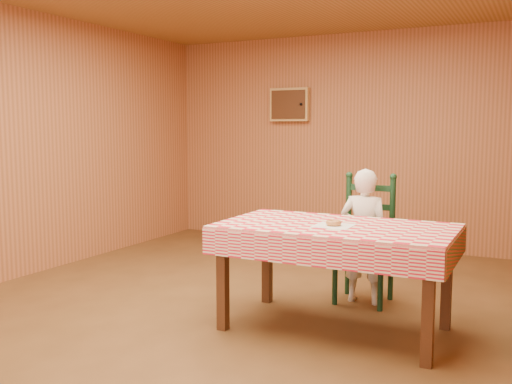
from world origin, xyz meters
TOP-DOWN VIEW (x-y plane):
  - ground at (0.00, 0.00)m, footprint 6.00×6.00m
  - cabin_walls at (-0.00, 0.53)m, footprint 5.10×6.05m
  - dining_table at (0.73, 0.02)m, footprint 1.66×0.96m
  - ladder_chair at (0.73, 0.81)m, footprint 0.44×0.40m
  - seated_child at (0.73, 0.75)m, footprint 0.41×0.27m
  - napkin at (0.73, -0.03)m, footprint 0.26×0.26m
  - donut at (0.73, -0.03)m, footprint 0.11×0.11m

SIDE VIEW (x-z plane):
  - ground at x=0.00m, z-range 0.00..0.00m
  - ladder_chair at x=0.73m, z-range -0.04..1.04m
  - seated_child at x=0.73m, z-range 0.00..1.12m
  - dining_table at x=0.73m, z-range 0.30..1.07m
  - napkin at x=0.73m, z-range 0.77..0.77m
  - donut at x=0.73m, z-range 0.77..0.81m
  - cabin_walls at x=0.00m, z-range 0.50..3.15m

